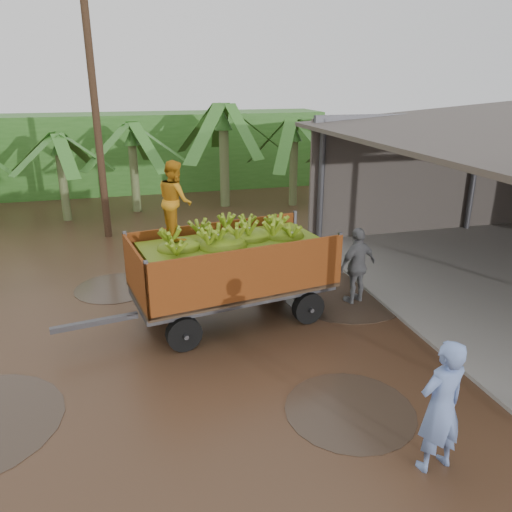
{
  "coord_description": "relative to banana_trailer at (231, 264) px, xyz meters",
  "views": [
    {
      "loc": [
        -0.81,
        -9.01,
        5.22
      ],
      "look_at": [
        2.03,
        1.57,
        1.27
      ],
      "focal_mm": 35.0,
      "sensor_mm": 36.0,
      "label": 1
    }
  ],
  "objects": [
    {
      "name": "banana_trailer",
      "position": [
        0.0,
        0.0,
        0.0
      ],
      "size": [
        6.13,
        2.8,
        3.64
      ],
      "rotation": [
        0.0,
        0.0,
        0.17
      ],
      "color": "#A54B17",
      "rests_on": "ground"
    },
    {
      "name": "utility_pole",
      "position": [
        -2.8,
        7.22,
        3.12
      ],
      "size": [
        1.2,
        0.24,
        8.8
      ],
      "color": "#47301E",
      "rests_on": "ground"
    },
    {
      "name": "man_grey",
      "position": [
        3.12,
        0.09,
        -0.39
      ],
      "size": [
        1.2,
        0.79,
        1.89
      ],
      "primitive_type": "imported",
      "rotation": [
        0.0,
        0.0,
        3.47
      ],
      "color": "slate",
      "rests_on": "ground"
    },
    {
      "name": "ground",
      "position": [
        -1.32,
        -1.07,
        -1.33
      ],
      "size": [
        100.0,
        100.0,
        0.0
      ],
      "primitive_type": "plane",
      "color": "black",
      "rests_on": "ground"
    },
    {
      "name": "man_blue",
      "position": [
        1.76,
        -5.27,
        -0.32
      ],
      "size": [
        0.8,
        0.58,
        2.01
      ],
      "primitive_type": "imported",
      "rotation": [
        0.0,
        0.0,
        3.29
      ],
      "color": "#6983C0",
      "rests_on": "ground"
    },
    {
      "name": "hedge_north",
      "position": [
        -3.32,
        14.93,
        0.47
      ],
      "size": [
        22.0,
        3.0,
        3.6
      ],
      "primitive_type": "cube",
      "color": "#2D661E",
      "rests_on": "ground"
    }
  ]
}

